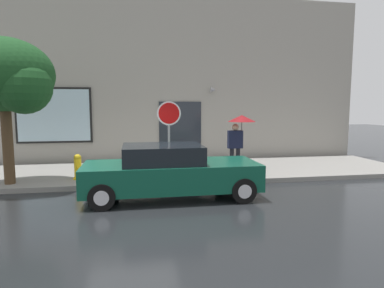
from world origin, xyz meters
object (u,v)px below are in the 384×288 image
(pedestrian_with_umbrella, at_px, (239,128))
(stop_sign, at_px, (169,124))
(fire_hydrant, at_px, (78,167))
(street_tree, at_px, (7,78))
(parked_car, at_px, (170,172))

(pedestrian_with_umbrella, bearing_deg, stop_sign, -173.83)
(pedestrian_with_umbrella, bearing_deg, fire_hydrant, -178.51)
(pedestrian_with_umbrella, distance_m, stop_sign, 2.43)
(fire_hydrant, distance_m, street_tree, 3.22)
(parked_car, height_order, fire_hydrant, parked_car)
(stop_sign, bearing_deg, street_tree, -177.45)
(street_tree, distance_m, stop_sign, 4.80)
(parked_car, height_order, street_tree, street_tree)
(fire_hydrant, bearing_deg, pedestrian_with_umbrella, 1.49)
(parked_car, relative_size, pedestrian_with_umbrella, 2.31)
(parked_car, distance_m, street_tree, 5.36)
(street_tree, bearing_deg, parked_car, -21.06)
(pedestrian_with_umbrella, xyz_separation_m, stop_sign, (-2.41, -0.26, 0.17))
(street_tree, relative_size, stop_sign, 1.74)
(pedestrian_with_umbrella, bearing_deg, parked_car, -140.22)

